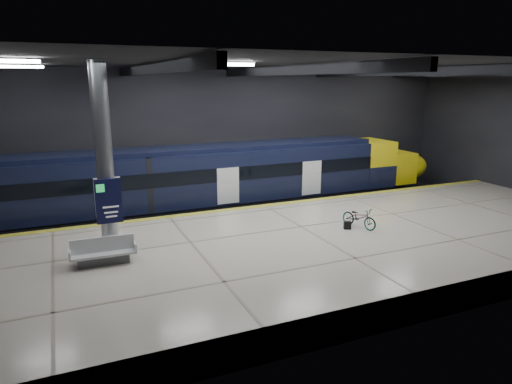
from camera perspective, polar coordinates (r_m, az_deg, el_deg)
ground at (r=21.33m, az=4.29°, el=-6.36°), size 30.00×30.00×0.00m
room_shell at (r=20.10m, az=4.58°, el=9.14°), size 30.10×16.10×8.05m
platform at (r=19.11m, az=7.83°, el=-7.13°), size 30.00×11.00×1.10m
safety_strip at (r=23.34m, az=1.21°, el=-1.69°), size 30.00×0.40×0.01m
rails at (r=26.05m, az=-1.33°, el=-2.39°), size 30.00×1.52×0.16m
train at (r=24.69m, az=-7.26°, el=1.34°), size 29.40×2.84×3.79m
bench at (r=16.88m, az=-18.55°, el=-7.38°), size 2.23×0.98×0.97m
bicycle at (r=20.30m, az=12.78°, el=-3.11°), size 1.10×1.82×0.90m
pannier_bag at (r=20.04m, az=11.35°, el=-4.08°), size 0.34×0.27×0.35m
info_column at (r=16.97m, az=-18.39°, el=3.35°), size 0.90×0.78×6.90m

